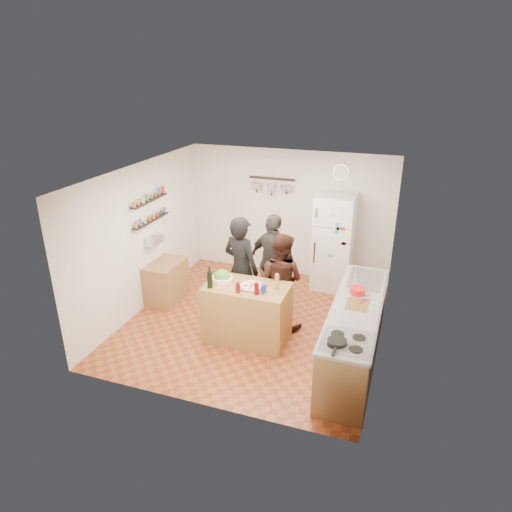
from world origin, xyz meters
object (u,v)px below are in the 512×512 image
at_px(person_center, 280,281).
at_px(person_left, 241,269).
at_px(salad_bowl, 222,279).
at_px(wall_clock, 341,172).
at_px(counter_run, 355,334).
at_px(red_bowl, 357,291).
at_px(skillet, 337,342).
at_px(salt_canister, 264,289).
at_px(wine_bottle, 210,280).
at_px(person_back, 273,263).
at_px(fridge, 333,242).
at_px(pepper_mill, 277,283).
at_px(side_table, 167,282).
at_px(prep_island, 247,313).

bearing_deg(person_center, person_left, 10.94).
bearing_deg(salad_bowl, wall_clock, 62.64).
xyz_separation_m(counter_run, red_bowl, (-0.05, 0.33, 0.52)).
relative_size(salad_bowl, skillet, 1.36).
bearing_deg(wall_clock, person_center, -104.77).
bearing_deg(salt_canister, wine_bottle, -172.87).
distance_m(person_center, counter_run, 1.46).
bearing_deg(salad_bowl, person_left, 78.09).
relative_size(person_back, red_bowl, 7.68).
bearing_deg(skillet, fridge, 101.06).
bearing_deg(wine_bottle, person_center, 42.50).
bearing_deg(skillet, person_center, 125.61).
bearing_deg(person_back, pepper_mill, 132.02).
height_order(wine_bottle, person_back, person_back).
relative_size(wine_bottle, fridge, 0.14).
xyz_separation_m(red_bowl, side_table, (-3.39, 0.44, -0.60)).
distance_m(skillet, side_table, 3.83).
xyz_separation_m(salt_canister, person_center, (0.06, 0.68, -0.18)).
bearing_deg(person_center, wall_clock, -93.67).
height_order(prep_island, person_back, person_back).
bearing_deg(fridge, prep_island, -111.55).
xyz_separation_m(prep_island, pepper_mill, (0.45, 0.05, 0.56)).
bearing_deg(prep_island, fridge, 68.45).
xyz_separation_m(salad_bowl, wall_clock, (1.31, 2.52, 1.21)).
xyz_separation_m(red_bowl, fridge, (-0.70, 1.97, -0.07)).
distance_m(red_bowl, side_table, 3.47).
xyz_separation_m(salt_canister, skillet, (1.24, -0.96, -0.03)).
relative_size(prep_island, person_center, 0.79).
relative_size(person_left, person_back, 1.05).
height_order(person_left, skillet, person_left).
bearing_deg(skillet, wine_bottle, 157.06).
distance_m(prep_island, person_center, 0.75).
height_order(skillet, red_bowl, red_bowl).
distance_m(person_left, red_bowl, 1.92).
relative_size(counter_run, red_bowl, 11.84).
height_order(person_left, counter_run, person_left).
distance_m(person_back, skillet, 2.61).
bearing_deg(pepper_mill, prep_island, -173.66).
bearing_deg(side_table, wall_clock, 34.73).
distance_m(wine_bottle, wall_clock, 3.31).
relative_size(wine_bottle, skillet, 1.05).
relative_size(person_back, skillet, 7.21).
distance_m(prep_island, wine_bottle, 0.80).
distance_m(person_left, wall_clock, 2.65).
bearing_deg(person_back, skillet, 146.22).
bearing_deg(person_back, salt_canister, 122.63).
height_order(wine_bottle, pepper_mill, wine_bottle).
height_order(salt_canister, side_table, salt_canister).
bearing_deg(prep_island, skillet, -35.16).
height_order(fridge, side_table, fridge).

